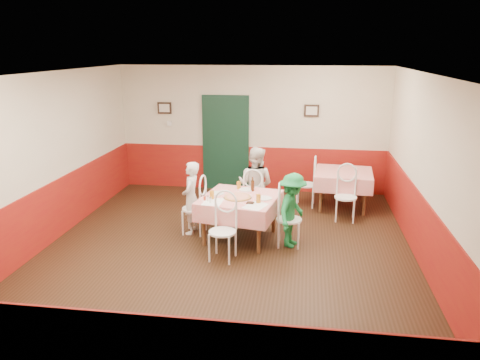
# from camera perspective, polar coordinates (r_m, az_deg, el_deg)

# --- Properties ---
(floor) EXTENTS (7.00, 7.00, 0.00)m
(floor) POSITION_cam_1_polar(r_m,az_deg,el_deg) (7.62, -1.68, -8.73)
(floor) COLOR black
(floor) RESTS_ON ground
(ceiling) EXTENTS (7.00, 7.00, 0.00)m
(ceiling) POSITION_cam_1_polar(r_m,az_deg,el_deg) (6.94, -1.87, 12.78)
(ceiling) COLOR white
(ceiling) RESTS_ON back_wall
(back_wall) EXTENTS (6.00, 0.10, 2.80)m
(back_wall) POSITION_cam_1_polar(r_m,az_deg,el_deg) (10.55, 1.50, 6.19)
(back_wall) COLOR beige
(back_wall) RESTS_ON ground
(front_wall) EXTENTS (6.00, 0.10, 2.80)m
(front_wall) POSITION_cam_1_polar(r_m,az_deg,el_deg) (3.96, -10.63, -11.05)
(front_wall) COLOR beige
(front_wall) RESTS_ON ground
(left_wall) EXTENTS (0.10, 7.00, 2.80)m
(left_wall) POSITION_cam_1_polar(r_m,az_deg,el_deg) (8.21, -22.88, 2.13)
(left_wall) COLOR beige
(left_wall) RESTS_ON ground
(right_wall) EXTENTS (0.10, 7.00, 2.80)m
(right_wall) POSITION_cam_1_polar(r_m,az_deg,el_deg) (7.28, 22.18, 0.57)
(right_wall) COLOR beige
(right_wall) RESTS_ON ground
(wainscot_back) EXTENTS (6.00, 0.03, 1.00)m
(wainscot_back) POSITION_cam_1_polar(r_m,az_deg,el_deg) (10.72, 1.46, 1.43)
(wainscot_back) COLOR maroon
(wainscot_back) RESTS_ON ground
(wainscot_left) EXTENTS (0.03, 7.00, 1.00)m
(wainscot_left) POSITION_cam_1_polar(r_m,az_deg,el_deg) (8.44, -22.15, -3.81)
(wainscot_left) COLOR maroon
(wainscot_left) RESTS_ON ground
(wainscot_right) EXTENTS (0.03, 7.00, 1.00)m
(wainscot_right) POSITION_cam_1_polar(r_m,az_deg,el_deg) (7.55, 21.36, -6.03)
(wainscot_right) COLOR maroon
(wainscot_right) RESTS_ON ground
(door) EXTENTS (0.96, 0.06, 2.10)m
(door) POSITION_cam_1_polar(r_m,az_deg,el_deg) (10.65, -1.76, 4.36)
(door) COLOR black
(door) RESTS_ON ground
(picture_left) EXTENTS (0.32, 0.03, 0.26)m
(picture_left) POSITION_cam_1_polar(r_m,az_deg,el_deg) (10.85, -9.19, 8.66)
(picture_left) COLOR black
(picture_left) RESTS_ON back_wall
(picture_right) EXTENTS (0.32, 0.03, 0.26)m
(picture_right) POSITION_cam_1_polar(r_m,az_deg,el_deg) (10.36, 8.72, 8.36)
(picture_right) COLOR black
(picture_right) RESTS_ON back_wall
(thermostat) EXTENTS (0.10, 0.03, 0.10)m
(thermostat) POSITION_cam_1_polar(r_m,az_deg,el_deg) (10.86, -8.60, 6.84)
(thermostat) COLOR white
(thermostat) RESTS_ON back_wall
(main_table) EXTENTS (1.42, 1.42, 0.77)m
(main_table) POSITION_cam_1_polar(r_m,az_deg,el_deg) (7.98, -0.00, -4.67)
(main_table) COLOR red
(main_table) RESTS_ON ground
(second_table) EXTENTS (1.20, 1.20, 0.77)m
(second_table) POSITION_cam_1_polar(r_m,az_deg,el_deg) (9.77, 12.42, -1.16)
(second_table) COLOR red
(second_table) RESTS_ON ground
(chair_left) EXTENTS (0.46, 0.46, 0.90)m
(chair_left) POSITION_cam_1_polar(r_m,az_deg,el_deg) (8.24, -5.62, -3.50)
(chair_left) COLOR white
(chair_left) RESTS_ON ground
(chair_right) EXTENTS (0.43, 0.43, 0.90)m
(chair_right) POSITION_cam_1_polar(r_m,az_deg,el_deg) (7.74, 6.00, -4.82)
(chair_right) COLOR white
(chair_right) RESTS_ON ground
(chair_far) EXTENTS (0.45, 0.45, 0.90)m
(chair_far) POSITION_cam_1_polar(r_m,az_deg,el_deg) (8.72, 1.77, -2.34)
(chair_far) COLOR white
(chair_far) RESTS_ON ground
(chair_near) EXTENTS (0.48, 0.48, 0.90)m
(chair_near) POSITION_cam_1_polar(r_m,az_deg,el_deg) (7.20, -2.16, -6.36)
(chair_near) COLOR white
(chair_near) RESTS_ON ground
(chair_second_a) EXTENTS (0.45, 0.45, 0.90)m
(chair_second_a) POSITION_cam_1_polar(r_m,az_deg,el_deg) (9.71, 8.04, -0.57)
(chair_second_a) COLOR white
(chair_second_a) RESTS_ON ground
(chair_second_b) EXTENTS (0.45, 0.45, 0.90)m
(chair_second_b) POSITION_cam_1_polar(r_m,az_deg,el_deg) (9.03, 12.76, -2.09)
(chair_second_b) COLOR white
(chair_second_b) RESTS_ON ground
(pizza) EXTENTS (0.51, 0.51, 0.03)m
(pizza) POSITION_cam_1_polar(r_m,az_deg,el_deg) (7.78, -0.30, -2.10)
(pizza) COLOR #B74723
(pizza) RESTS_ON main_table
(plate_left) EXTENTS (0.29, 0.29, 0.01)m
(plate_left) POSITION_cam_1_polar(r_m,az_deg,el_deg) (8.01, -2.89, -1.63)
(plate_left) COLOR white
(plate_left) RESTS_ON main_table
(plate_right) EXTENTS (0.29, 0.29, 0.01)m
(plate_right) POSITION_cam_1_polar(r_m,az_deg,el_deg) (7.75, 2.99, -2.23)
(plate_right) COLOR white
(plate_right) RESTS_ON main_table
(plate_far) EXTENTS (0.29, 0.29, 0.01)m
(plate_far) POSITION_cam_1_polar(r_m,az_deg,el_deg) (8.21, 0.76, -1.17)
(plate_far) COLOR white
(plate_far) RESTS_ON main_table
(glass_a) EXTENTS (0.08, 0.08, 0.13)m
(glass_a) POSITION_cam_1_polar(r_m,az_deg,el_deg) (7.73, -3.44, -1.84)
(glass_a) COLOR #BF7219
(glass_a) RESTS_ON main_table
(glass_b) EXTENTS (0.09, 0.09, 0.14)m
(glass_b) POSITION_cam_1_polar(r_m,az_deg,el_deg) (7.53, 2.26, -2.28)
(glass_b) COLOR #BF7219
(glass_b) RESTS_ON main_table
(glass_c) EXTENTS (0.08, 0.08, 0.13)m
(glass_c) POSITION_cam_1_polar(r_m,az_deg,el_deg) (8.26, -0.15, -0.64)
(glass_c) COLOR #BF7219
(glass_c) RESTS_ON main_table
(beer_bottle) EXTENTS (0.07, 0.07, 0.22)m
(beer_bottle) POSITION_cam_1_polar(r_m,az_deg,el_deg) (8.13, 1.54, -0.59)
(beer_bottle) COLOR #381C0A
(beer_bottle) RESTS_ON main_table
(shaker_a) EXTENTS (0.04, 0.04, 0.09)m
(shaker_a) POSITION_cam_1_polar(r_m,az_deg,el_deg) (7.63, -3.92, -2.26)
(shaker_a) COLOR silver
(shaker_a) RESTS_ON main_table
(shaker_b) EXTENTS (0.04, 0.04, 0.09)m
(shaker_b) POSITION_cam_1_polar(r_m,az_deg,el_deg) (7.55, -3.63, -2.45)
(shaker_b) COLOR silver
(shaker_b) RESTS_ON main_table
(shaker_c) EXTENTS (0.04, 0.04, 0.09)m
(shaker_c) POSITION_cam_1_polar(r_m,az_deg,el_deg) (7.67, -4.32, -2.17)
(shaker_c) COLOR #B23319
(shaker_c) RESTS_ON main_table
(menu_left) EXTENTS (0.32, 0.41, 0.00)m
(menu_left) POSITION_cam_1_polar(r_m,az_deg,el_deg) (7.59, -3.33, -2.68)
(menu_left) COLOR white
(menu_left) RESTS_ON main_table
(menu_right) EXTENTS (0.43, 0.48, 0.00)m
(menu_right) POSITION_cam_1_polar(r_m,az_deg,el_deg) (7.40, 1.92, -3.17)
(menu_right) COLOR white
(menu_right) RESTS_ON main_table
(wallet) EXTENTS (0.12, 0.11, 0.02)m
(wallet) POSITION_cam_1_polar(r_m,az_deg,el_deg) (7.51, 1.27, -2.78)
(wallet) COLOR black
(wallet) RESTS_ON main_table
(diner_left) EXTENTS (0.32, 0.48, 1.29)m
(diner_left) POSITION_cam_1_polar(r_m,az_deg,el_deg) (8.20, -5.98, -2.19)
(diner_left) COLOR gray
(diner_left) RESTS_ON ground
(diner_far) EXTENTS (0.82, 0.72, 1.43)m
(diner_far) POSITION_cam_1_polar(r_m,az_deg,el_deg) (8.68, 1.88, -0.58)
(diner_far) COLOR gray
(diner_far) RESTS_ON ground
(diner_right) EXTENTS (0.68, 0.90, 1.24)m
(diner_right) POSITION_cam_1_polar(r_m,az_deg,el_deg) (7.67, 6.40, -3.69)
(diner_right) COLOR gray
(diner_right) RESTS_ON ground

